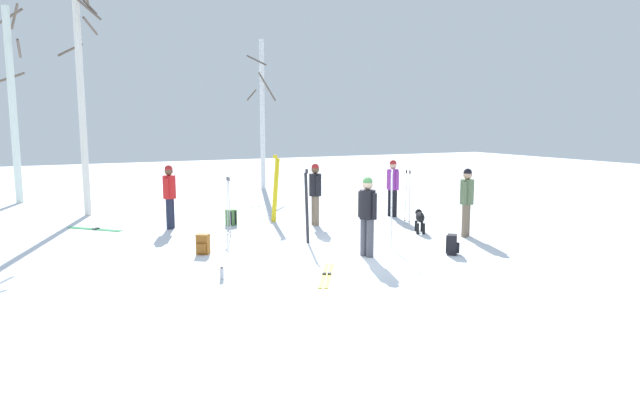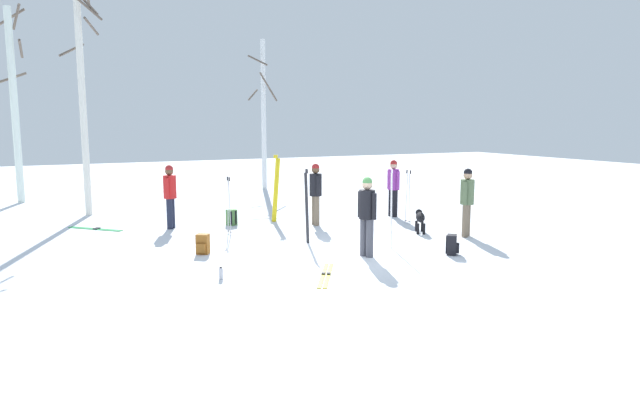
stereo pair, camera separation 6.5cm
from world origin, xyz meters
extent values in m
plane|color=white|center=(0.00, 0.00, 0.00)|extent=(60.00, 60.00, 0.00)
cylinder|color=#4C4C56|center=(0.48, -0.19, 0.41)|extent=(0.16, 0.16, 0.82)
cylinder|color=#4C4C56|center=(0.53, -0.36, 0.41)|extent=(0.16, 0.16, 0.82)
cylinder|color=black|center=(0.50, -0.28, 1.13)|extent=(0.34, 0.34, 0.62)
sphere|color=beige|center=(0.50, -0.28, 1.55)|extent=(0.22, 0.22, 0.22)
sphere|color=#4C8C4C|center=(0.50, -0.28, 1.61)|extent=(0.21, 0.21, 0.21)
cylinder|color=black|center=(0.45, -0.07, 1.11)|extent=(0.10, 0.10, 0.56)
cylinder|color=black|center=(0.56, -0.48, 1.11)|extent=(0.10, 0.10, 0.56)
cylinder|color=black|center=(3.77, 3.84, 0.41)|extent=(0.16, 0.16, 0.82)
cylinder|color=black|center=(3.79, 3.66, 0.41)|extent=(0.16, 0.16, 0.82)
cylinder|color=purple|center=(3.78, 3.75, 1.13)|extent=(0.34, 0.34, 0.62)
sphere|color=beige|center=(3.78, 3.75, 1.55)|extent=(0.22, 0.22, 0.22)
sphere|color=#B22626|center=(3.78, 3.75, 1.61)|extent=(0.21, 0.21, 0.21)
cylinder|color=purple|center=(3.76, 3.96, 1.11)|extent=(0.10, 0.10, 0.56)
cylinder|color=purple|center=(3.81, 3.55, 1.11)|extent=(0.10, 0.10, 0.56)
cylinder|color=#1E2338|center=(-2.71, 4.67, 0.41)|extent=(0.16, 0.16, 0.82)
cylinder|color=#1E2338|center=(-2.62, 4.82, 0.41)|extent=(0.16, 0.16, 0.82)
cylinder|color=red|center=(-2.66, 4.75, 1.13)|extent=(0.34, 0.34, 0.62)
sphere|color=brown|center=(-2.66, 4.75, 1.55)|extent=(0.22, 0.22, 0.22)
sphere|color=#B22626|center=(-2.66, 4.75, 1.61)|extent=(0.21, 0.21, 0.21)
cylinder|color=red|center=(-2.77, 4.56, 1.11)|extent=(0.10, 0.10, 0.56)
cylinder|color=red|center=(-2.56, 4.93, 1.11)|extent=(0.10, 0.10, 0.56)
cylinder|color=#72604C|center=(1.09, 3.59, 0.41)|extent=(0.16, 0.16, 0.82)
cylinder|color=#72604C|center=(1.06, 3.42, 0.41)|extent=(0.16, 0.16, 0.82)
cylinder|color=black|center=(1.07, 3.51, 1.13)|extent=(0.34, 0.34, 0.62)
sphere|color=brown|center=(1.07, 3.51, 1.55)|extent=(0.22, 0.22, 0.22)
sphere|color=#B22626|center=(1.07, 3.51, 1.61)|extent=(0.21, 0.21, 0.21)
cylinder|color=black|center=(1.10, 3.71, 1.11)|extent=(0.10, 0.10, 0.56)
cylinder|color=black|center=(1.05, 3.30, 1.11)|extent=(0.10, 0.10, 0.56)
cylinder|color=#72604C|center=(3.88, 0.50, 0.41)|extent=(0.16, 0.16, 0.82)
cylinder|color=#72604C|center=(3.74, 0.40, 0.41)|extent=(0.16, 0.16, 0.82)
cylinder|color=#566B47|center=(3.81, 0.45, 1.13)|extent=(0.34, 0.34, 0.62)
sphere|color=tan|center=(3.81, 0.45, 1.55)|extent=(0.22, 0.22, 0.22)
sphere|color=black|center=(3.81, 0.45, 1.61)|extent=(0.21, 0.21, 0.21)
cylinder|color=#566B47|center=(3.98, 0.57, 1.11)|extent=(0.10, 0.10, 0.56)
cylinder|color=#566B47|center=(3.64, 0.33, 1.11)|extent=(0.10, 0.10, 0.56)
ellipsoid|color=black|center=(3.05, 1.33, 0.41)|extent=(0.48, 0.63, 0.26)
sphere|color=black|center=(3.21, 1.62, 0.48)|extent=(0.18, 0.18, 0.18)
ellipsoid|color=black|center=(3.24, 1.68, 0.46)|extent=(0.10, 0.12, 0.06)
cylinder|color=black|center=(2.88, 1.02, 0.49)|extent=(0.12, 0.18, 0.17)
cylinder|color=black|center=(3.08, 1.54, 0.14)|extent=(0.07, 0.07, 0.28)
cylinder|color=black|center=(3.21, 1.46, 0.14)|extent=(0.07, 0.07, 0.28)
cylinder|color=black|center=(2.89, 1.20, 0.14)|extent=(0.07, 0.07, 0.28)
cylinder|color=black|center=(3.02, 1.12, 0.14)|extent=(0.07, 0.07, 0.28)
cube|color=white|center=(1.41, 0.17, 0.86)|extent=(0.07, 0.13, 1.72)
cube|color=white|center=(1.41, 0.17, 1.76)|extent=(0.04, 0.06, 0.10)
cube|color=white|center=(1.43, 0.22, 0.86)|extent=(0.07, 0.13, 1.72)
cube|color=white|center=(1.43, 0.22, 1.76)|extent=(0.04, 0.06, 0.10)
cube|color=black|center=(-0.08, 1.57, 0.84)|extent=(0.02, 0.18, 1.67)
cube|color=black|center=(-0.08, 1.57, 1.71)|extent=(0.02, 0.06, 0.10)
cube|color=black|center=(-0.08, 1.51, 0.84)|extent=(0.02, 0.18, 1.67)
cube|color=black|center=(-0.08, 1.51, 1.71)|extent=(0.02, 0.06, 0.10)
cube|color=yellow|center=(0.23, 4.44, 0.92)|extent=(0.18, 0.13, 1.83)
cube|color=yellow|center=(0.23, 4.44, 1.87)|extent=(0.06, 0.05, 0.10)
cube|color=yellow|center=(0.28, 4.41, 0.92)|extent=(0.18, 0.13, 1.83)
cube|color=yellow|center=(0.28, 4.41, 1.87)|extent=(0.06, 0.05, 0.10)
cube|color=green|center=(-4.56, 5.45, 0.01)|extent=(1.24, 1.22, 0.02)
cube|color=#333338|center=(-4.53, 5.42, 0.03)|extent=(0.13, 0.13, 0.03)
cube|color=green|center=(-4.49, 5.52, 0.01)|extent=(1.24, 1.22, 0.02)
cube|color=#333338|center=(-4.46, 5.49, 0.03)|extent=(0.13, 0.13, 0.03)
cube|color=yellow|center=(-0.91, -1.27, 0.01)|extent=(0.93, 1.50, 0.02)
cube|color=#333338|center=(-0.88, -1.23, 0.03)|extent=(0.12, 0.14, 0.03)
cube|color=yellow|center=(-0.99, -1.22, 0.01)|extent=(0.93, 1.50, 0.02)
cube|color=#333338|center=(-0.97, -1.18, 0.03)|extent=(0.12, 0.14, 0.03)
cylinder|color=#B2B2BC|center=(3.50, 2.63, 0.71)|extent=(0.02, 0.10, 1.42)
cylinder|color=black|center=(3.50, 2.63, 1.47)|extent=(0.04, 0.04, 0.10)
cylinder|color=black|center=(3.50, 2.63, 0.07)|extent=(0.07, 0.07, 0.01)
cylinder|color=#B2B2BC|center=(3.50, 2.47, 0.71)|extent=(0.02, 0.10, 1.42)
cylinder|color=black|center=(3.50, 2.47, 1.47)|extent=(0.04, 0.04, 0.10)
cylinder|color=black|center=(3.50, 2.47, 0.07)|extent=(0.07, 0.07, 0.01)
cylinder|color=#B2B2BC|center=(-1.47, 3.36, 0.69)|extent=(0.02, 0.10, 1.38)
cylinder|color=black|center=(-1.47, 3.36, 1.43)|extent=(0.04, 0.04, 0.10)
cylinder|color=black|center=(-1.47, 3.36, 0.07)|extent=(0.07, 0.07, 0.01)
cylinder|color=#B2B2BC|center=(-1.47, 3.20, 0.69)|extent=(0.02, 0.10, 1.38)
cylinder|color=black|center=(-1.47, 3.20, 1.43)|extent=(0.04, 0.04, 0.10)
cylinder|color=black|center=(-1.47, 3.20, 0.07)|extent=(0.07, 0.07, 0.01)
cube|color=#99591E|center=(-2.61, 1.47, 0.22)|extent=(0.33, 0.31, 0.44)
cube|color=#99591E|center=(-2.68, 1.36, 0.15)|extent=(0.20, 0.16, 0.20)
cube|color=black|center=(-2.60, 1.60, 0.22)|extent=(0.04, 0.04, 0.37)
cube|color=black|center=(-2.48, 1.53, 0.22)|extent=(0.04, 0.04, 0.37)
cube|color=#4C7F3F|center=(-1.06, 4.47, 0.22)|extent=(0.30, 0.25, 0.44)
cube|color=#4C7F3F|center=(-1.08, 4.60, 0.15)|extent=(0.20, 0.10, 0.20)
cube|color=black|center=(-0.96, 4.37, 0.22)|extent=(0.04, 0.03, 0.37)
cube|color=black|center=(-1.10, 4.34, 0.22)|extent=(0.04, 0.03, 0.37)
cube|color=black|center=(2.25, -0.94, 0.22)|extent=(0.32, 0.33, 0.44)
cube|color=black|center=(2.35, -1.03, 0.15)|extent=(0.17, 0.19, 0.20)
cube|color=black|center=(2.12, -0.92, 0.22)|extent=(0.04, 0.04, 0.37)
cube|color=black|center=(2.21, -0.81, 0.22)|extent=(0.04, 0.04, 0.37)
cylinder|color=silver|center=(-2.80, -0.64, 0.11)|extent=(0.07, 0.07, 0.21)
cylinder|color=black|center=(-2.80, -0.64, 0.22)|extent=(0.05, 0.05, 0.02)
cylinder|color=silver|center=(-6.53, 11.88, 3.36)|extent=(0.25, 0.25, 6.73)
cylinder|color=brown|center=(-6.54, 12.33, 4.37)|extent=(0.93, 0.12, 0.43)
cylinder|color=brown|center=(-6.27, 12.01, 6.41)|extent=(0.35, 0.62, 0.82)
cylinder|color=brown|center=(-6.42, 12.30, 6.44)|extent=(0.90, 0.31, 0.63)
cylinder|color=brown|center=(-6.20, 11.87, 5.34)|extent=(0.12, 0.71, 0.58)
cylinder|color=silver|center=(-4.53, 8.01, 3.71)|extent=(0.20, 0.20, 7.43)
cylinder|color=brown|center=(-4.35, 7.55, 6.18)|extent=(0.99, 0.44, 0.76)
cylinder|color=brown|center=(-4.18, 7.81, 5.63)|extent=(0.47, 0.76, 0.42)
cylinder|color=brown|center=(-4.73, 8.36, 4.99)|extent=(0.76, 0.49, 0.48)
cylinder|color=silver|center=(2.67, 12.04, 3.10)|extent=(0.20, 0.20, 6.21)
cylinder|color=brown|center=(2.34, 11.75, 5.31)|extent=(0.65, 0.73, 0.47)
cylinder|color=brown|center=(2.76, 11.65, 4.26)|extent=(0.85, 0.25, 1.16)
cylinder|color=brown|center=(2.32, 12.35, 3.96)|extent=(0.69, 0.77, 0.51)
camera|label=1|loc=(-5.53, -10.42, 2.90)|focal=31.51mm
camera|label=2|loc=(-5.48, -10.44, 2.90)|focal=31.51mm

